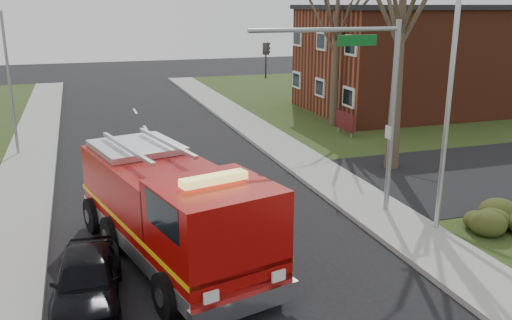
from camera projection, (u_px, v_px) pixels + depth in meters
name	position (u px, v px, depth m)	size (l,w,h in m)	color
ground	(223.00, 255.00, 16.29)	(120.00, 120.00, 0.00)	black
sidewalk_right	(401.00, 227.00, 18.13)	(2.40, 80.00, 0.15)	gray
brick_building	(420.00, 59.00, 37.43)	(15.40, 10.40, 7.25)	maroon
health_center_sign	(345.00, 122.00, 30.61)	(0.12, 2.00, 1.40)	#4E1216
hedge_corner	(493.00, 214.00, 17.93)	(2.80, 2.00, 0.90)	#303C15
bare_tree_near	(403.00, 1.00, 22.57)	(6.00, 6.00, 12.00)	#3E3224
bare_tree_far	(337.00, 18.00, 31.49)	(5.25, 5.25, 10.50)	#3E3224
traffic_signal_mast	(361.00, 85.00, 17.92)	(5.29, 0.18, 6.80)	gray
streetlight_pole	(448.00, 96.00, 16.72)	(1.48, 0.16, 8.40)	#B7BABF
utility_pole_far	(10.00, 86.00, 26.04)	(0.14, 0.14, 7.00)	gray
fire_engine	(173.00, 212.00, 15.57)	(4.80, 8.72, 3.34)	#990907
parked_car_maroon	(87.00, 279.00, 13.46)	(1.63, 4.04, 1.38)	black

